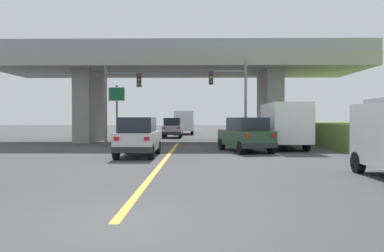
{
  "coord_description": "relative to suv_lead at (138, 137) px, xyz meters",
  "views": [
    {
      "loc": [
        1.56,
        -7.24,
        1.97
      ],
      "look_at": [
        1.22,
        16.13,
        1.52
      ],
      "focal_mm": 36.88,
      "sensor_mm": 36.0,
      "label": 1
    }
  ],
  "objects": [
    {
      "name": "highway_sign",
      "position": [
        -3.38,
        11.03,
        2.29
      ],
      "size": [
        1.29,
        0.17,
        4.59
      ],
      "color": "#56595E",
      "rests_on": "ground"
    },
    {
      "name": "traffic_signal_farside",
      "position": [
        -2.69,
        7.92,
        2.66
      ],
      "size": [
        2.64,
        0.36,
        5.78
      ],
      "color": "#56595E",
      "rests_on": "ground"
    },
    {
      "name": "traffic_signal_nearside",
      "position": [
        5.68,
        8.31,
        2.84
      ],
      "size": [
        2.74,
        0.36,
        6.2
      ],
      "color": "slate",
      "rests_on": "ground"
    },
    {
      "name": "sedan_oncoming",
      "position": [
        0.48,
        20.12,
        0.0
      ],
      "size": [
        1.9,
        4.52,
        2.02
      ],
      "color": "silver",
      "rests_on": "ground"
    },
    {
      "name": "suv_crossing",
      "position": [
        5.89,
        3.11,
        0.0
      ],
      "size": [
        3.08,
        4.9,
        2.02
      ],
      "rotation": [
        0.0,
        0.0,
        0.25
      ],
      "color": "#2D4C33",
      "rests_on": "ground"
    },
    {
      "name": "lane_divider_stripe",
      "position": [
        1.49,
        -1.1,
        -1.01
      ],
      "size": [
        0.2,
        23.64,
        0.01
      ],
      "primitive_type": "cube",
      "color": "yellow",
      "rests_on": "ground"
    },
    {
      "name": "overpass_bridge",
      "position": [
        1.49,
        13.34,
        4.67
      ],
      "size": [
        30.12,
        9.02,
        7.86
      ],
      "color": "gray",
      "rests_on": "ground"
    },
    {
      "name": "semi_truck_distant",
      "position": [
        1.36,
        29.51,
        0.51
      ],
      "size": [
        2.33,
        6.45,
        2.86
      ],
      "color": "navy",
      "rests_on": "ground"
    },
    {
      "name": "suv_lead",
      "position": [
        0.0,
        0.0,
        0.0
      ],
      "size": [
        1.93,
        4.36,
        2.02
      ],
      "color": "silver",
      "rests_on": "ground"
    },
    {
      "name": "box_truck",
      "position": [
        8.61,
        5.69,
        0.55
      ],
      "size": [
        2.33,
        7.12,
        2.93
      ],
      "color": "navy",
      "rests_on": "ground"
    },
    {
      "name": "ground",
      "position": [
        1.49,
        13.34,
        -1.01
      ],
      "size": [
        160.0,
        160.0,
        0.0
      ],
      "primitive_type": "plane",
      "color": "#424244"
    }
  ]
}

